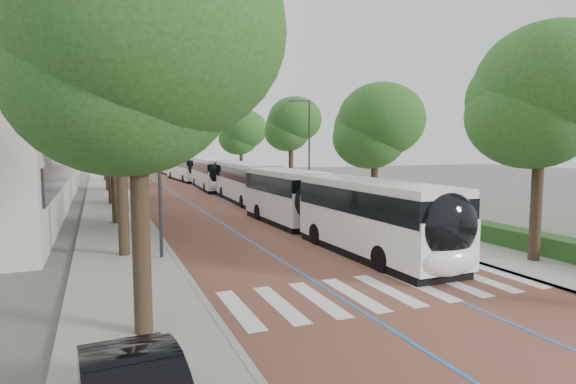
# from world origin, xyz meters

# --- Properties ---
(ground) EXTENTS (160.00, 160.00, 0.00)m
(ground) POSITION_xyz_m (0.00, 0.00, 0.00)
(ground) COLOR #51544C
(ground) RESTS_ON ground
(road) EXTENTS (11.00, 140.00, 0.02)m
(road) POSITION_xyz_m (0.00, 40.00, 0.01)
(road) COLOR brown
(road) RESTS_ON ground
(sidewalk_left) EXTENTS (4.00, 140.00, 0.12)m
(sidewalk_left) POSITION_xyz_m (-7.50, 40.00, 0.06)
(sidewalk_left) COLOR gray
(sidewalk_left) RESTS_ON ground
(sidewalk_right) EXTENTS (4.00, 140.00, 0.12)m
(sidewalk_right) POSITION_xyz_m (7.50, 40.00, 0.06)
(sidewalk_right) COLOR gray
(sidewalk_right) RESTS_ON ground
(kerb_left) EXTENTS (0.20, 140.00, 0.14)m
(kerb_left) POSITION_xyz_m (-5.60, 40.00, 0.06)
(kerb_left) COLOR gray
(kerb_left) RESTS_ON ground
(kerb_right) EXTENTS (0.20, 140.00, 0.14)m
(kerb_right) POSITION_xyz_m (5.60, 40.00, 0.06)
(kerb_right) COLOR gray
(kerb_right) RESTS_ON ground
(zebra_crossing) EXTENTS (10.55, 3.60, 0.01)m
(zebra_crossing) POSITION_xyz_m (0.20, 1.00, 0.03)
(zebra_crossing) COLOR silver
(zebra_crossing) RESTS_ON ground
(lane_line_left) EXTENTS (0.12, 126.00, 0.01)m
(lane_line_left) POSITION_xyz_m (-1.60, 40.00, 0.02)
(lane_line_left) COLOR blue
(lane_line_left) RESTS_ON road
(lane_line_right) EXTENTS (0.12, 126.00, 0.01)m
(lane_line_right) POSITION_xyz_m (1.60, 40.00, 0.02)
(lane_line_right) COLOR blue
(lane_line_right) RESTS_ON road
(streetlight_far) EXTENTS (1.82, 0.20, 8.00)m
(streetlight_far) POSITION_xyz_m (6.62, 22.00, 4.82)
(streetlight_far) COLOR #2A2A2C
(streetlight_far) RESTS_ON sidewalk_right
(lamp_post_left) EXTENTS (0.14, 0.14, 8.00)m
(lamp_post_left) POSITION_xyz_m (-6.10, 8.00, 4.12)
(lamp_post_left) COLOR #2A2A2C
(lamp_post_left) RESTS_ON sidewalk_left
(trees_left) EXTENTS (6.43, 61.23, 10.34)m
(trees_left) POSITION_xyz_m (-7.50, 24.53, 7.01)
(trees_left) COLOR black
(trees_left) RESTS_ON ground
(trees_right) EXTENTS (5.84, 47.68, 8.85)m
(trees_right) POSITION_xyz_m (7.70, 20.61, 6.06)
(trees_right) COLOR black
(trees_right) RESTS_ON ground
(lead_bus) EXTENTS (3.06, 18.46, 3.20)m
(lead_bus) POSITION_xyz_m (2.22, 9.21, 1.63)
(lead_bus) COLOR black
(lead_bus) RESTS_ON ground
(bus_queued_0) EXTENTS (2.98, 12.48, 3.20)m
(bus_queued_0) POSITION_xyz_m (2.79, 25.42, 1.62)
(bus_queued_0) COLOR white
(bus_queued_0) RESTS_ON ground
(bus_queued_1) EXTENTS (3.13, 12.51, 3.20)m
(bus_queued_1) POSITION_xyz_m (2.70, 38.12, 1.62)
(bus_queued_1) COLOR white
(bus_queued_1) RESTS_ON ground
(bus_queued_2) EXTENTS (3.29, 12.53, 3.20)m
(bus_queued_2) POSITION_xyz_m (2.33, 51.02, 1.62)
(bus_queued_2) COLOR white
(bus_queued_2) RESTS_ON ground
(bus_queued_3) EXTENTS (2.91, 12.47, 3.20)m
(bus_queued_3) POSITION_xyz_m (2.50, 63.45, 1.62)
(bus_queued_3) COLOR white
(bus_queued_3) RESTS_ON ground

